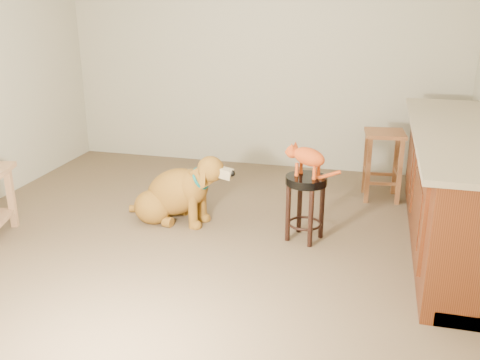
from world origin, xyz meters
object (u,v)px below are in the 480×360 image
(wood_stool, at_px, (382,164))
(golden_retriever, at_px, (176,194))
(tabby_kitten, at_px, (306,157))
(padded_stool, at_px, (306,195))

(wood_stool, bearing_deg, golden_retriever, -149.70)
(golden_retriever, xyz_separation_m, tabby_kitten, (1.14, -0.09, 0.45))
(tabby_kitten, bearing_deg, padded_stool, -5.72)
(padded_stool, distance_m, tabby_kitten, 0.31)
(padded_stool, bearing_deg, golden_retriever, 175.06)
(wood_stool, distance_m, golden_retriever, 2.03)
(padded_stool, relative_size, wood_stool, 0.81)
(golden_retriever, height_order, tabby_kitten, tabby_kitten)
(wood_stool, relative_size, tabby_kitten, 1.46)
(wood_stool, height_order, tabby_kitten, tabby_kitten)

